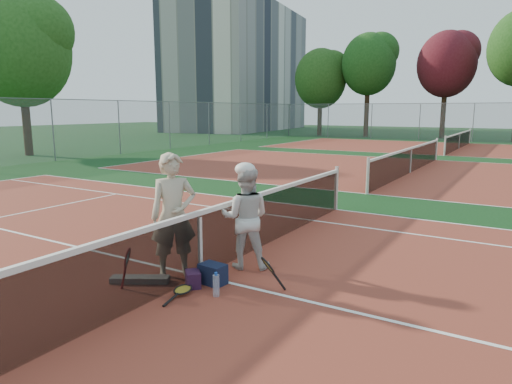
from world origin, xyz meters
TOP-DOWN VIEW (x-y plane):
  - ground at (0.00, 0.00)m, footprint 130.00×130.00m
  - court_main at (0.00, 0.00)m, footprint 23.77×10.97m
  - court_far_a at (0.00, 13.50)m, footprint 23.77×10.97m
  - court_far_b at (0.00, 27.00)m, footprint 23.77×10.97m
  - net_main at (0.00, 0.00)m, footprint 0.10×10.98m
  - net_far_a at (0.00, 13.50)m, footprint 0.10×10.98m
  - net_far_b at (0.00, 27.00)m, footprint 0.10×10.98m
  - fence_back at (0.00, 34.00)m, footprint 32.00×0.06m
  - fence_left at (-16.00, 6.75)m, footprint 0.06×54.50m
  - apartment_block at (-28.00, 44.00)m, footprint 12.96×23.18m
  - player_a at (-0.35, -0.17)m, footprint 0.78×0.81m
  - player_b at (0.35, 0.71)m, footprint 0.98×0.90m
  - racket_red at (-0.56, -0.91)m, footprint 0.28×0.31m
  - racket_black_held at (1.18, -0.03)m, footprint 0.43×0.45m
  - racket_spare at (0.21, -0.66)m, footprint 0.35×0.63m
  - sports_bag_navy at (0.33, -0.14)m, footprint 0.40×0.29m
  - sports_bag_purple at (0.16, -0.38)m, footprint 0.34×0.34m
  - net_cover_canvas at (-0.61, -0.65)m, footprint 0.83×0.59m
  - water_bottle at (0.64, -0.49)m, footprint 0.09×0.09m
  - tree_back_0 at (-14.03, 36.76)m, footprint 4.97×4.97m
  - tree_back_1 at (-9.48, 37.14)m, footprint 4.91×4.91m
  - tree_back_maroon at (-2.94, 38.33)m, footprint 4.96×4.96m
  - tree_left_1 at (-19.73, 9.87)m, footprint 5.25×5.25m

SIDE VIEW (x-z plane):
  - ground at x=0.00m, z-range 0.00..0.00m
  - court_main at x=0.00m, z-range 0.00..0.01m
  - court_far_a at x=0.00m, z-range 0.00..0.01m
  - court_far_b at x=0.00m, z-range 0.00..0.01m
  - net_cover_canvas at x=-0.61m, z-range 0.00..0.09m
  - racket_spare at x=0.21m, z-range 0.00..0.09m
  - sports_bag_purple at x=0.16m, z-range 0.00..0.23m
  - sports_bag_navy at x=0.33m, z-range 0.00..0.30m
  - water_bottle at x=0.64m, z-range 0.00..0.30m
  - racket_black_held at x=1.18m, z-range 0.00..0.51m
  - racket_red at x=-0.56m, z-range 0.00..0.59m
  - net_main at x=0.00m, z-range 0.00..1.02m
  - net_far_a at x=0.00m, z-range 0.00..1.02m
  - net_far_b at x=0.00m, z-range 0.00..1.02m
  - player_b at x=0.35m, z-range 0.00..1.62m
  - player_a at x=-0.35m, z-range 0.00..1.87m
  - fence_back at x=0.00m, z-range 0.00..3.00m
  - fence_left at x=-16.00m, z-range 0.00..3.00m
  - tree_back_0 at x=-14.03m, z-range 1.28..9.59m
  - tree_left_1 at x=-19.73m, z-range 1.29..9.94m
  - tree_back_maroon at x=-2.94m, z-range 1.74..10.97m
  - tree_back_1 at x=-9.48m, z-range 1.86..11.29m
  - apartment_block at x=-28.00m, z-range 0.00..15.00m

